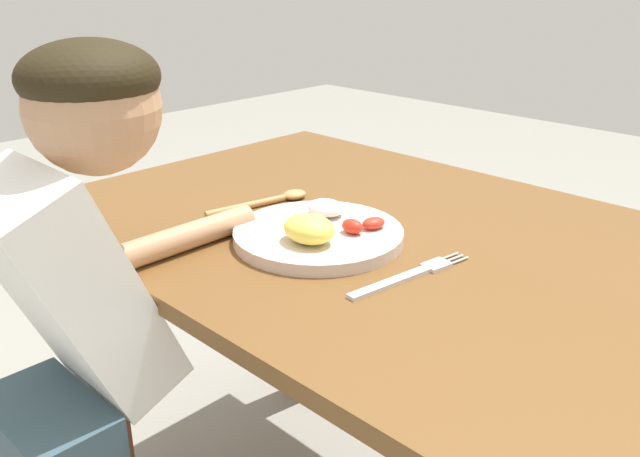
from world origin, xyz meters
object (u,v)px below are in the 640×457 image
plate (319,232)px  spoon (272,200)px  person (79,378)px  fork (409,276)px

plate → spoon: bearing=160.3°
spoon → person: person is taller
plate → person: 0.42m
fork → person: (-0.31, -0.36, -0.14)m
fork → spoon: bearing=87.3°
plate → person: size_ratio=0.26×
spoon → person: size_ratio=0.20×
plate → spoon: plate is taller
plate → spoon: (-0.19, 0.07, -0.01)m
fork → spoon: spoon is taller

